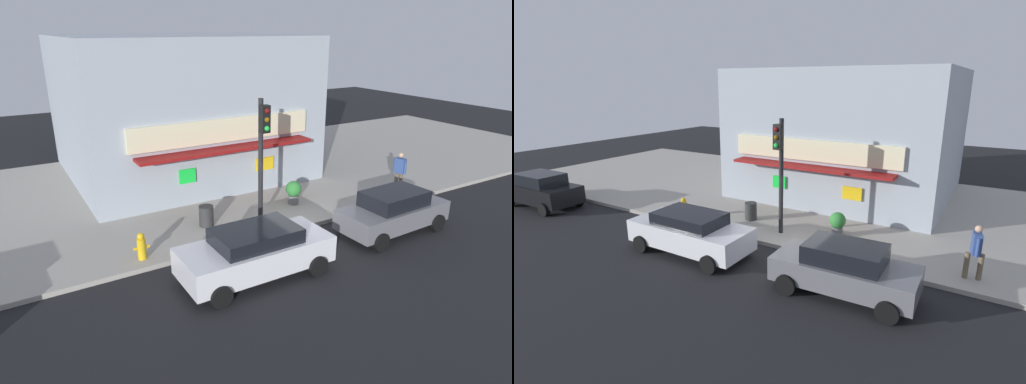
% 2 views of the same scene
% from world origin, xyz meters
% --- Properties ---
extents(ground_plane, '(62.21, 62.21, 0.00)m').
position_xyz_m(ground_plane, '(0.00, 0.00, 0.00)').
color(ground_plane, black).
extents(sidewalk, '(41.47, 13.55, 0.16)m').
position_xyz_m(sidewalk, '(0.00, 6.78, 0.08)').
color(sidewalk, '#A39E93').
rests_on(sidewalk, ground_plane).
extents(corner_building, '(10.57, 10.66, 6.54)m').
position_xyz_m(corner_building, '(-1.07, 8.96, 3.43)').
color(corner_building, '#9EA8B2').
rests_on(corner_building, sidewalk).
extents(traffic_light, '(0.32, 0.58, 4.60)m').
position_xyz_m(traffic_light, '(-1.07, 1.06, 3.12)').
color(traffic_light, black).
rests_on(traffic_light, sidewalk).
extents(fire_hydrant, '(0.51, 0.27, 0.89)m').
position_xyz_m(fire_hydrant, '(-5.79, 0.59, 0.59)').
color(fire_hydrant, gold).
rests_on(fire_hydrant, sidewalk).
extents(trash_can, '(0.53, 0.53, 0.77)m').
position_xyz_m(trash_can, '(-2.99, 1.85, 0.55)').
color(trash_can, '#2D2D2D').
rests_on(trash_can, sidewalk).
extents(pedestrian, '(0.57, 0.61, 1.76)m').
position_xyz_m(pedestrian, '(5.92, 0.90, 1.14)').
color(pedestrian, brown).
rests_on(pedestrian, sidewalk).
extents(potted_plant_by_doorway, '(0.65, 0.65, 0.98)m').
position_xyz_m(potted_plant_by_doorway, '(1.02, 2.02, 0.72)').
color(potted_plant_by_doorway, '#59595B').
rests_on(potted_plant_by_doorway, sidewalk).
extents(parked_car_white, '(4.61, 2.09, 1.56)m').
position_xyz_m(parked_car_white, '(-3.11, -1.90, 0.82)').
color(parked_car_white, silver).
rests_on(parked_car_white, ground_plane).
extents(parked_car_grey, '(4.26, 2.06, 1.57)m').
position_xyz_m(parked_car_grey, '(2.73, -1.75, 0.81)').
color(parked_car_grey, slate).
rests_on(parked_car_grey, ground_plane).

